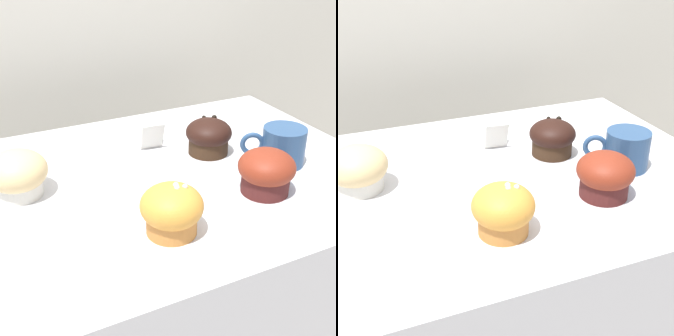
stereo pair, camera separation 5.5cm
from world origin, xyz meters
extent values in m
cube|color=beige|center=(0.00, 0.60, 0.90)|extent=(3.20, 0.10, 1.80)
cylinder|color=white|center=(-0.19, 0.05, 0.91)|extent=(0.08, 0.08, 0.05)
ellipsoid|color=#DBBB7E|center=(-0.19, 0.05, 0.94)|extent=(0.11, 0.11, 0.07)
cylinder|color=#CB7F3A|center=(0.00, -0.18, 0.91)|extent=(0.08, 0.08, 0.05)
ellipsoid|color=gold|center=(0.00, -0.18, 0.94)|extent=(0.10, 0.10, 0.07)
sphere|color=white|center=(0.02, -0.18, 0.97)|extent=(0.01, 0.01, 0.01)
sphere|color=white|center=(0.01, -0.18, 0.97)|extent=(0.01, 0.01, 0.01)
sphere|color=white|center=(0.01, -0.18, 0.97)|extent=(0.01, 0.01, 0.01)
cylinder|color=#4A1C1B|center=(0.21, -0.14, 0.91)|extent=(0.09, 0.09, 0.05)
ellipsoid|color=maroon|center=(0.21, -0.14, 0.94)|extent=(0.10, 0.10, 0.06)
cylinder|color=#352214|center=(0.20, 0.05, 0.91)|extent=(0.08, 0.08, 0.05)
ellipsoid|color=black|center=(0.20, 0.05, 0.93)|extent=(0.10, 0.10, 0.06)
sphere|color=black|center=(0.20, 0.08, 0.96)|extent=(0.01, 0.01, 0.01)
sphere|color=black|center=(0.22, 0.06, 0.96)|extent=(0.01, 0.01, 0.01)
cylinder|color=navy|center=(0.31, -0.06, 0.93)|extent=(0.09, 0.09, 0.08)
torus|color=navy|center=(0.25, -0.03, 0.93)|extent=(0.05, 0.03, 0.05)
cylinder|color=black|center=(0.31, -0.06, 0.96)|extent=(0.08, 0.08, 0.01)
cube|color=white|center=(0.10, 0.13, 0.92)|extent=(0.05, 0.03, 0.06)
cube|color=silver|center=(0.10, 0.11, 0.92)|extent=(0.05, 0.03, 0.06)
camera|label=1|loc=(-0.27, -0.72, 1.32)|focal=50.00mm
camera|label=2|loc=(-0.22, -0.75, 1.32)|focal=50.00mm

